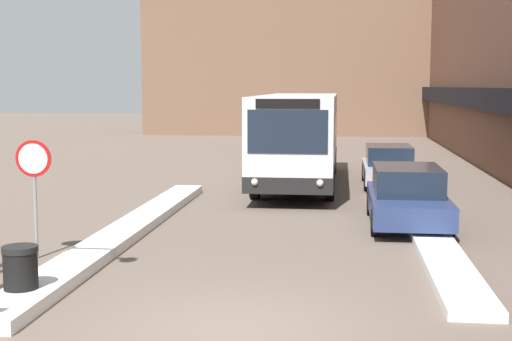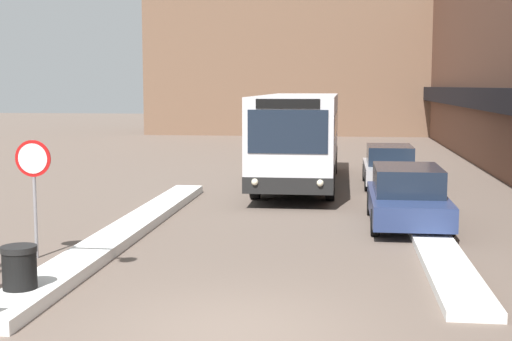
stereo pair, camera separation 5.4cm
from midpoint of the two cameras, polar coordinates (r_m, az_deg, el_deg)
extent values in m
plane|color=#66564C|center=(10.74, -1.63, -12.66)|extent=(160.00, 160.00, 0.00)
cube|color=black|center=(34.49, 16.68, 5.63)|extent=(0.50, 60.00, 0.90)
cube|color=brown|center=(55.03, 5.56, 12.55)|extent=(26.00, 8.00, 18.27)
cube|color=silver|center=(17.49, -10.20, -4.72)|extent=(0.90, 14.05, 0.23)
cube|color=silver|center=(16.34, 14.21, -5.75)|extent=(0.90, 10.13, 0.17)
cube|color=silver|center=(25.75, 3.57, 2.96)|extent=(2.61, 10.99, 2.77)
cube|color=black|center=(25.86, 3.55, 0.43)|extent=(2.63, 11.01, 0.49)
cube|color=#192333|center=(25.73, 3.58, 3.83)|extent=(2.63, 10.11, 0.76)
cube|color=#192333|center=(20.25, 2.62, 3.11)|extent=(2.29, 0.03, 1.25)
cube|color=black|center=(20.21, 2.63, 5.35)|extent=(1.82, 0.03, 0.28)
sphere|color=#F2EAC6|center=(20.48, -0.02, -0.92)|extent=(0.20, 0.20, 0.20)
sphere|color=#F2EAC6|center=(20.33, 5.23, -1.01)|extent=(0.20, 0.20, 0.20)
cylinder|color=black|center=(22.61, 0.02, -0.87)|extent=(0.28, 1.12, 1.12)
cylinder|color=black|center=(22.45, 6.03, -0.97)|extent=(0.28, 1.12, 1.12)
cylinder|color=black|center=(29.34, 1.65, 0.89)|extent=(0.28, 1.12, 1.12)
cylinder|color=black|center=(29.21, 6.28, 0.82)|extent=(0.28, 1.12, 1.12)
cube|color=navy|center=(18.71, 12.08, -2.67)|extent=(1.89, 4.54, 0.57)
cube|color=#192333|center=(18.73, 12.09, -0.72)|extent=(1.66, 2.50, 0.68)
cylinder|color=black|center=(17.47, 15.29, -4.17)|extent=(0.20, 0.65, 0.65)
cylinder|color=black|center=(17.31, 9.60, -4.12)|extent=(0.20, 0.65, 0.65)
cylinder|color=black|center=(20.22, 14.16, -2.66)|extent=(0.20, 0.65, 0.65)
cylinder|color=black|center=(20.07, 9.25, -2.61)|extent=(0.20, 0.65, 0.65)
cube|color=#B7B7BC|center=(25.94, 10.69, -0.07)|extent=(1.79, 4.28, 0.54)
cube|color=#192333|center=(25.98, 10.70, 1.26)|extent=(1.57, 2.35, 0.65)
cylinder|color=black|center=(24.72, 12.75, -0.93)|extent=(0.20, 0.65, 0.65)
cylinder|color=black|center=(24.61, 8.98, -0.88)|extent=(0.20, 0.65, 0.65)
cylinder|color=black|center=(27.34, 12.20, -0.19)|extent=(0.20, 0.65, 0.65)
cylinder|color=black|center=(27.24, 8.80, -0.14)|extent=(0.20, 0.65, 0.65)
cylinder|color=gray|center=(15.43, -17.18, -2.23)|extent=(0.07, 0.07, 2.47)
cylinder|color=red|center=(15.30, -17.32, 0.93)|extent=(0.76, 0.03, 0.76)
cylinder|color=white|center=(15.29, -17.34, 0.92)|extent=(0.62, 0.01, 0.62)
cylinder|color=black|center=(12.54, -18.25, -8.10)|extent=(0.56, 0.56, 0.85)
cylinder|color=black|center=(12.43, -18.34, -5.98)|extent=(0.59, 0.59, 0.10)
camera|label=1|loc=(0.03, -89.92, 0.01)|focal=50.00mm
camera|label=2|loc=(0.03, 90.08, -0.01)|focal=50.00mm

